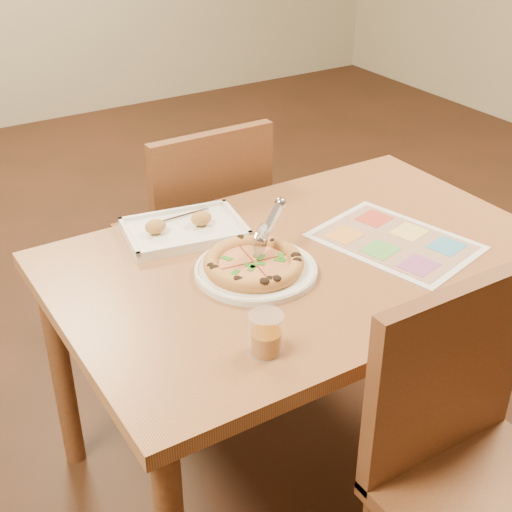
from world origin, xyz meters
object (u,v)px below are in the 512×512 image
glass_tumbler (266,336)px  chair_far (201,220)px  plate (256,270)px  pizza (254,263)px  pizza_cutter (267,229)px  chair_near (471,442)px  menu (395,241)px  appetizer_tray (184,230)px  dining_table (306,284)px

glass_tumbler → chair_far: bearing=70.8°
plate → pizza: 0.02m
plate → pizza_cutter: bearing=33.8°
plate → glass_tumbler: size_ratio=3.27×
plate → glass_tumbler: bearing=-118.1°
chair_near → glass_tumbler: bearing=134.0°
pizza → plate: bearing=-23.3°
chair_near → menu: (0.25, 0.54, 0.16)m
appetizer_tray → menu: bearing=-36.1°
appetizer_tray → chair_near: bearing=-76.1°
chair_near → menu: size_ratio=1.14×
pizza_cutter → menu: (0.35, -0.10, -0.09)m
menu → chair_far: bearing=110.5°
pizza → chair_near: bearing=-74.9°
pizza → menu: 0.42m
pizza → pizza_cutter: size_ratio=1.66×
chair_far → pizza_cutter: size_ratio=3.10×
dining_table → pizza_cutter: bearing=159.7°
pizza_cutter → chair_near: bearing=-115.6°
appetizer_tray → plate: bearing=-77.7°
dining_table → glass_tumbler: (-0.31, -0.28, 0.13)m
chair_far → plate: 0.64m
plate → dining_table: bearing=0.3°
dining_table → chair_near: size_ratio=2.77×
pizza_cutter → glass_tumbler: bearing=-157.5°
appetizer_tray → glass_tumbler: glass_tumbler is taller
chair_near → dining_table: bearing=90.0°
appetizer_tray → dining_table: bearing=-52.0°
dining_table → appetizer_tray: (-0.22, 0.28, 0.10)m
dining_table → glass_tumbler: glass_tumbler is taller
plate → appetizer_tray: 0.29m
glass_tumbler → dining_table: bearing=42.5°
plate → chair_far: bearing=75.4°
chair_near → pizza: 0.65m
glass_tumbler → pizza_cutter: bearing=57.1°
chair_near → chair_far: 1.20m
pizza_cutter → appetizer_tray: (-0.12, 0.24, -0.08)m
dining_table → chair_near: 0.61m
plate → appetizer_tray: appetizer_tray is taller
chair_far → menu: size_ratio=1.14×
chair_far → glass_tumbler: chair_far is taller
menu → dining_table: bearing=166.2°
plate → pizza_cutter: pizza_cutter is taller
dining_table → menu: menu is taller
chair_near → glass_tumbler: chair_near is taller
pizza → appetizer_tray: size_ratio=0.72×
menu → pizza_cutter: bearing=164.2°
chair_near → plate: chair_near is taller
plate → pizza_cutter: (0.06, 0.04, 0.09)m
menu → pizza: bearing=171.3°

